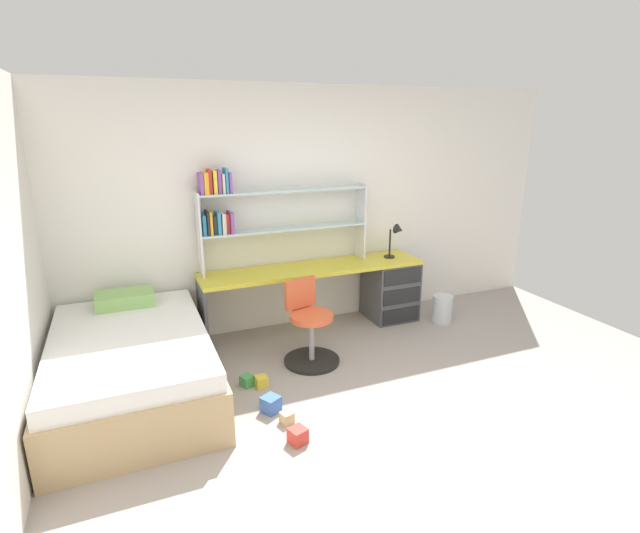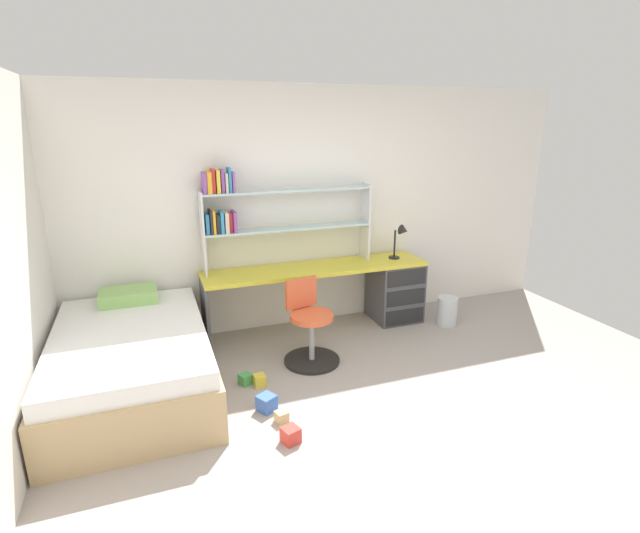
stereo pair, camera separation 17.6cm
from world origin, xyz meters
TOP-DOWN VIEW (x-y plane):
  - ground_plane at (0.00, 0.00)m, footprint 6.01×5.48m
  - room_shell at (-1.21, 1.19)m, footprint 6.01×5.48m
  - desk at (0.61, 1.96)m, footprint 2.36×0.52m
  - bookshelf_hutch at (-0.59, 2.10)m, footprint 1.75×0.22m
  - desk_lamp at (0.93, 1.93)m, footprint 0.20×0.17m
  - swivel_chair at (-0.34, 1.32)m, footprint 0.52×0.52m
  - bed_platform at (-1.88, 1.29)m, footprint 1.22×1.88m
  - waste_bin at (1.36, 1.60)m, footprint 0.22×0.22m
  - toy_block_yellow_0 at (-0.88, 1.04)m, footprint 0.10×0.10m
  - toy_block_natural_1 at (-0.85, 0.48)m, footprint 0.11×0.11m
  - toy_block_blue_2 at (-0.92, 0.66)m, footprint 0.17×0.17m
  - toy_block_red_3 at (-0.85, 0.22)m, footprint 0.14×0.14m
  - toy_block_green_4 at (-0.99, 1.10)m, footprint 0.13×0.13m

SIDE VIEW (x-z plane):
  - ground_plane at x=0.00m, z-range -0.02..0.00m
  - toy_block_natural_1 at x=-0.85m, z-range 0.00..0.09m
  - toy_block_green_4 at x=-0.99m, z-range 0.00..0.09m
  - toy_block_yellow_0 at x=-0.88m, z-range 0.00..0.10m
  - toy_block_red_3 at x=-0.85m, z-range 0.00..0.11m
  - toy_block_blue_2 at x=-0.92m, z-range 0.00..0.13m
  - waste_bin at x=1.36m, z-range 0.00..0.31m
  - bed_platform at x=-1.88m, z-range -0.06..0.62m
  - swivel_chair at x=-0.34m, z-range -0.08..0.69m
  - desk at x=0.61m, z-range 0.06..0.76m
  - desk_lamp at x=0.93m, z-range 0.77..1.15m
  - room_shell at x=-1.21m, z-range 0.00..2.52m
  - bookshelf_hutch at x=-0.59m, z-range 0.80..1.83m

